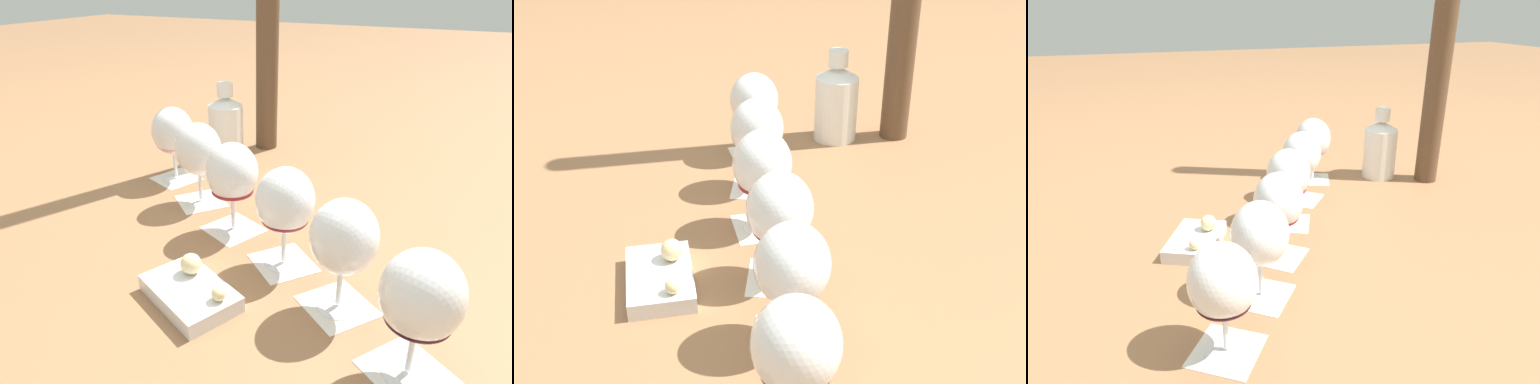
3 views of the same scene
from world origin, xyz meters
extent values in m
plane|color=#936642|center=(0.00, 0.00, 0.00)|extent=(8.00, 8.00, 0.00)
cube|color=silver|center=(-0.31, 0.19, 0.00)|extent=(0.13, 0.13, 0.00)
cube|color=silver|center=(-0.19, 0.11, 0.00)|extent=(0.14, 0.14, 0.00)
cube|color=silver|center=(-0.07, 0.03, 0.00)|extent=(0.13, 0.13, 0.00)
cube|color=silver|center=(0.07, -0.03, 0.00)|extent=(0.14, 0.14, 0.00)
cube|color=silver|center=(0.19, -0.10, 0.00)|extent=(0.14, 0.14, 0.00)
cube|color=silver|center=(0.30, -0.19, 0.00)|extent=(0.14, 0.14, 0.00)
cylinder|color=white|center=(-0.31, 0.19, 0.00)|extent=(0.07, 0.07, 0.01)
cylinder|color=white|center=(-0.31, 0.19, 0.04)|extent=(0.01, 0.01, 0.07)
ellipsoid|color=white|center=(-0.31, 0.19, 0.12)|extent=(0.10, 0.10, 0.11)
ellipsoid|color=pink|center=(-0.31, 0.19, 0.09)|extent=(0.08, 0.08, 0.04)
cylinder|color=white|center=(-0.19, 0.11, 0.00)|extent=(0.07, 0.07, 0.01)
cylinder|color=white|center=(-0.19, 0.11, 0.04)|extent=(0.01, 0.01, 0.07)
ellipsoid|color=white|center=(-0.19, 0.11, 0.12)|extent=(0.10, 0.10, 0.11)
ellipsoid|color=#D75C67|center=(-0.19, 0.11, 0.10)|extent=(0.08, 0.08, 0.04)
cylinder|color=white|center=(-0.07, 0.03, 0.00)|extent=(0.07, 0.07, 0.01)
cylinder|color=white|center=(-0.07, 0.03, 0.04)|extent=(0.01, 0.01, 0.07)
ellipsoid|color=white|center=(-0.07, 0.03, 0.12)|extent=(0.10, 0.10, 0.11)
ellipsoid|color=maroon|center=(-0.07, 0.03, 0.08)|extent=(0.08, 0.08, 0.02)
cylinder|color=white|center=(0.07, -0.03, 0.00)|extent=(0.07, 0.07, 0.01)
cylinder|color=white|center=(0.07, -0.03, 0.04)|extent=(0.01, 0.01, 0.07)
ellipsoid|color=white|center=(0.07, -0.03, 0.12)|extent=(0.10, 0.10, 0.11)
ellipsoid|color=maroon|center=(0.07, -0.03, 0.09)|extent=(0.08, 0.08, 0.03)
cylinder|color=white|center=(0.19, -0.10, 0.00)|extent=(0.07, 0.07, 0.01)
cylinder|color=white|center=(0.19, -0.10, 0.04)|extent=(0.01, 0.01, 0.07)
ellipsoid|color=white|center=(0.19, -0.10, 0.12)|extent=(0.10, 0.10, 0.11)
ellipsoid|color=#400817|center=(0.19, -0.10, 0.09)|extent=(0.08, 0.08, 0.04)
cylinder|color=white|center=(0.30, -0.19, 0.00)|extent=(0.07, 0.07, 0.01)
cylinder|color=white|center=(0.30, -0.19, 0.04)|extent=(0.01, 0.01, 0.07)
ellipsoid|color=white|center=(0.30, -0.19, 0.12)|extent=(0.10, 0.10, 0.11)
ellipsoid|color=black|center=(0.30, -0.19, 0.09)|extent=(0.08, 0.08, 0.03)
cylinder|color=white|center=(-0.28, 0.38, 0.07)|extent=(0.09, 0.09, 0.14)
cone|color=white|center=(-0.28, 0.38, 0.15)|extent=(0.09, 0.09, 0.03)
cylinder|color=white|center=(-0.28, 0.38, 0.18)|extent=(0.04, 0.04, 0.04)
cube|color=silver|center=(-0.02, -0.19, 0.01)|extent=(0.18, 0.15, 0.03)
sphere|color=beige|center=(-0.04, -0.15, 0.04)|extent=(0.03, 0.03, 0.03)
sphere|color=beige|center=(0.03, -0.19, 0.04)|extent=(0.02, 0.02, 0.02)
sphere|color=#DBB775|center=(-0.04, -0.16, 0.04)|extent=(0.02, 0.02, 0.02)
camera|label=1|loc=(0.31, -0.65, 0.46)|focal=32.00mm
camera|label=2|loc=(0.70, -0.51, 0.59)|focal=45.00mm
camera|label=3|loc=(0.83, -0.27, 0.48)|focal=32.00mm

